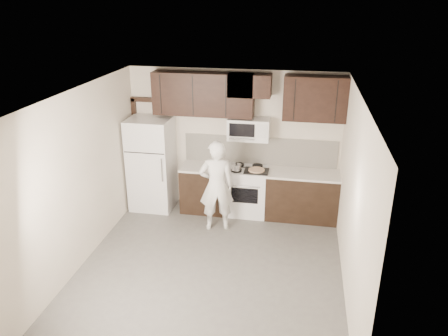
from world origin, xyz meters
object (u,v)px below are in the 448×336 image
(stove, at_px, (247,191))
(microwave, at_px, (249,129))
(refrigerator, at_px, (152,164))
(person, at_px, (216,186))

(stove, bearing_deg, microwave, 90.10)
(stove, relative_size, microwave, 1.24)
(stove, distance_m, microwave, 1.20)
(refrigerator, bearing_deg, stove, 1.51)
(stove, height_order, refrigerator, refrigerator)
(microwave, height_order, person, microwave)
(refrigerator, xyz_separation_m, person, (1.40, -0.64, -0.07))
(stove, bearing_deg, refrigerator, -178.49)
(microwave, relative_size, refrigerator, 0.42)
(microwave, distance_m, refrigerator, 2.00)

